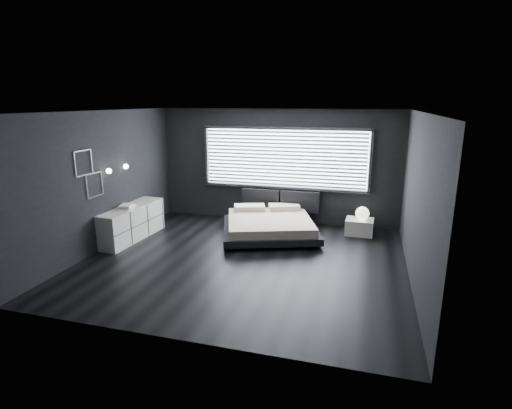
# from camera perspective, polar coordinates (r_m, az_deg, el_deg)

# --- Properties ---
(room) EXTENTS (6.04, 6.00, 2.80)m
(room) POSITION_cam_1_polar(r_m,az_deg,el_deg) (7.35, -1.79, 2.16)
(room) COLOR black
(room) RESTS_ON ground
(window) EXTENTS (4.14, 0.09, 1.52)m
(window) POSITION_cam_1_polar(r_m,az_deg,el_deg) (9.83, 4.06, 6.55)
(window) COLOR white
(window) RESTS_ON ground
(headboard) EXTENTS (1.96, 0.16, 0.52)m
(headboard) POSITION_cam_1_polar(r_m,az_deg,el_deg) (9.99, 3.46, 0.62)
(headboard) COLOR black
(headboard) RESTS_ON ground
(sconce_near) EXTENTS (0.18, 0.11, 0.11)m
(sconce_near) POSITION_cam_1_polar(r_m,az_deg,el_deg) (8.65, -20.30, 4.51)
(sconce_near) COLOR silver
(sconce_near) RESTS_ON ground
(sconce_far) EXTENTS (0.18, 0.11, 0.11)m
(sconce_far) POSITION_cam_1_polar(r_m,az_deg,el_deg) (9.14, -18.12, 5.18)
(sconce_far) COLOR silver
(sconce_far) RESTS_ON ground
(wall_art_upper) EXTENTS (0.01, 0.48, 0.48)m
(wall_art_upper) POSITION_cam_1_polar(r_m,az_deg,el_deg) (8.20, -23.41, 5.47)
(wall_art_upper) COLOR #47474C
(wall_art_upper) RESTS_ON ground
(wall_art_lower) EXTENTS (0.01, 0.48, 0.48)m
(wall_art_lower) POSITION_cam_1_polar(r_m,az_deg,el_deg) (8.47, -22.04, 2.62)
(wall_art_lower) COLOR #47474C
(wall_art_lower) RESTS_ON ground
(bed) EXTENTS (2.60, 2.54, 0.53)m
(bed) POSITION_cam_1_polar(r_m,az_deg,el_deg) (9.10, 1.94, -2.89)
(bed) COLOR black
(bed) RESTS_ON ground
(nightstand) EXTENTS (0.64, 0.54, 0.36)m
(nightstand) POSITION_cam_1_polar(r_m,az_deg,el_deg) (9.47, 14.55, -3.09)
(nightstand) COLOR white
(nightstand) RESTS_ON ground
(orb_lamp) EXTENTS (0.30, 0.30, 0.30)m
(orb_lamp) POSITION_cam_1_polar(r_m,az_deg,el_deg) (9.35, 14.95, -1.23)
(orb_lamp) COLOR white
(orb_lamp) RESTS_ON nightstand
(dresser) EXTENTS (0.62, 1.88, 0.74)m
(dresser) POSITION_cam_1_polar(r_m,az_deg,el_deg) (9.25, -17.38, -2.48)
(dresser) COLOR white
(dresser) RESTS_ON ground
(book_stack) EXTENTS (0.32, 0.40, 0.07)m
(book_stack) POSITION_cam_1_polar(r_m,az_deg,el_deg) (9.05, -18.06, -0.23)
(book_stack) COLOR silver
(book_stack) RESTS_ON dresser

